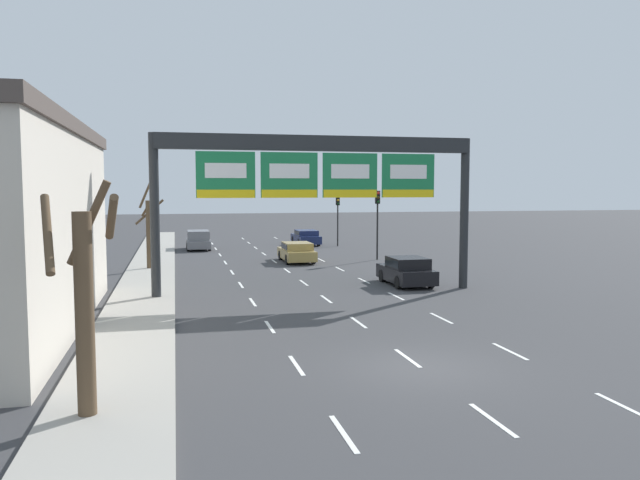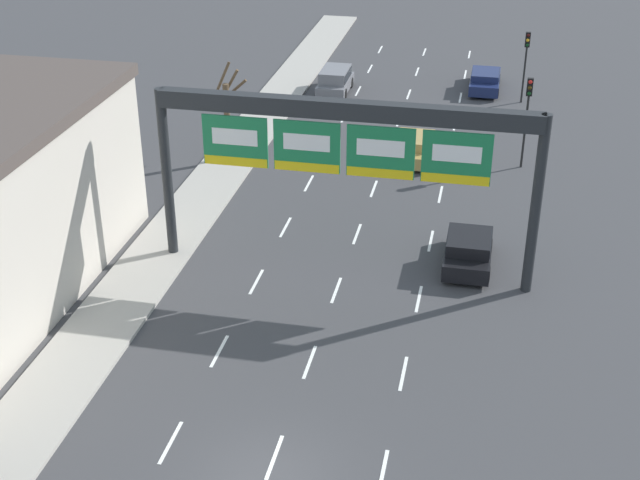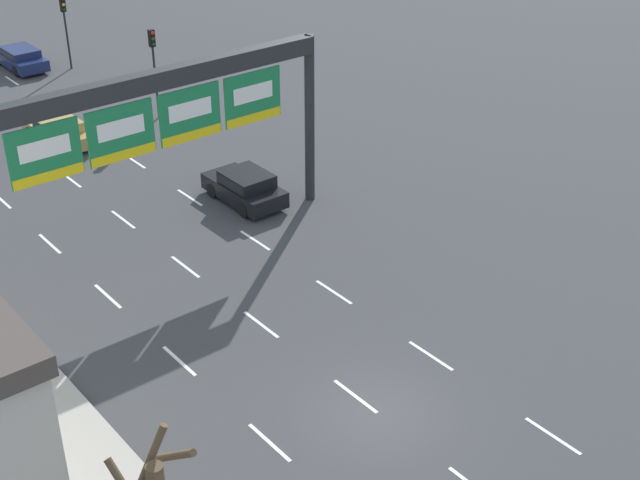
{
  "view_description": "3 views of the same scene",
  "coord_description": "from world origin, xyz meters",
  "px_view_note": "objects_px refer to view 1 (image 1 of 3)",
  "views": [
    {
      "loc": [
        -6.53,
        -15.77,
        4.93
      ],
      "look_at": [
        -0.32,
        10.86,
        2.68
      ],
      "focal_mm": 35.0,
      "sensor_mm": 36.0,
      "label": 1
    },
    {
      "loc": [
        5.54,
        -19.01,
        18.28
      ],
      "look_at": [
        -0.73,
        11.34,
        2.02
      ],
      "focal_mm": 50.0,
      "sensor_mm": 36.0,
      "label": 2
    },
    {
      "loc": [
        -14.49,
        -15.12,
        17.76
      ],
      "look_at": [
        1.5,
        4.59,
        3.47
      ],
      "focal_mm": 50.0,
      "sensor_mm": 36.0,
      "label": 3
    }
  ],
  "objects_px": {
    "traffic_light_near_gantry": "(338,209)",
    "tree_bare_closest": "(149,228)",
    "car_navy": "(306,237)",
    "car_gold": "(297,251)",
    "tree_bare_second": "(84,296)",
    "suv_grey": "(198,239)",
    "traffic_light_mid_block": "(378,211)",
    "car_black": "(407,270)",
    "sign_gantry": "(319,167)"
  },
  "relations": [
    {
      "from": "car_gold",
      "to": "traffic_light_near_gantry",
      "type": "height_order",
      "value": "traffic_light_near_gantry"
    },
    {
      "from": "sign_gantry",
      "to": "car_black",
      "type": "relative_size",
      "value": 3.75
    },
    {
      "from": "traffic_light_near_gantry",
      "to": "suv_grey",
      "type": "bearing_deg",
      "value": -178.08
    },
    {
      "from": "sign_gantry",
      "to": "car_navy",
      "type": "relative_size",
      "value": 3.2
    },
    {
      "from": "traffic_light_near_gantry",
      "to": "traffic_light_mid_block",
      "type": "xyz_separation_m",
      "value": [
        0.06,
        -10.57,
        0.25
      ]
    },
    {
      "from": "car_black",
      "to": "car_navy",
      "type": "bearing_deg",
      "value": 90.68
    },
    {
      "from": "car_gold",
      "to": "tree_bare_closest",
      "type": "relative_size",
      "value": 0.88
    },
    {
      "from": "suv_grey",
      "to": "sign_gantry",
      "type": "bearing_deg",
      "value": -78.37
    },
    {
      "from": "car_gold",
      "to": "suv_grey",
      "type": "bearing_deg",
      "value": 121.37
    },
    {
      "from": "suv_grey",
      "to": "tree_bare_second",
      "type": "bearing_deg",
      "value": -95.63
    },
    {
      "from": "car_navy",
      "to": "car_gold",
      "type": "xyz_separation_m",
      "value": [
        -3.26,
        -12.56,
        0.01
      ]
    },
    {
      "from": "suv_grey",
      "to": "car_gold",
      "type": "bearing_deg",
      "value": -58.63
    },
    {
      "from": "tree_bare_closest",
      "to": "tree_bare_second",
      "type": "bearing_deg",
      "value": -90.78
    },
    {
      "from": "traffic_light_near_gantry",
      "to": "tree_bare_closest",
      "type": "height_order",
      "value": "tree_bare_closest"
    },
    {
      "from": "sign_gantry",
      "to": "traffic_light_mid_block",
      "type": "height_order",
      "value": "sign_gantry"
    },
    {
      "from": "suv_grey",
      "to": "traffic_light_mid_block",
      "type": "distance_m",
      "value": 15.83
    },
    {
      "from": "sign_gantry",
      "to": "car_gold",
      "type": "bearing_deg",
      "value": 83.58
    },
    {
      "from": "traffic_light_mid_block",
      "to": "tree_bare_second",
      "type": "xyz_separation_m",
      "value": [
        -15.56,
        -27.35,
        -0.73
      ]
    },
    {
      "from": "car_black",
      "to": "traffic_light_near_gantry",
      "type": "xyz_separation_m",
      "value": [
        2.08,
        21.78,
        2.4
      ]
    },
    {
      "from": "suv_grey",
      "to": "tree_bare_second",
      "type": "height_order",
      "value": "tree_bare_second"
    },
    {
      "from": "car_navy",
      "to": "tree_bare_closest",
      "type": "distance_m",
      "value": 19.63
    },
    {
      "from": "traffic_light_mid_block",
      "to": "tree_bare_second",
      "type": "relative_size",
      "value": 0.96
    },
    {
      "from": "sign_gantry",
      "to": "tree_bare_closest",
      "type": "xyz_separation_m",
      "value": [
        -8.08,
        10.64,
        -3.36
      ]
    },
    {
      "from": "suv_grey",
      "to": "car_navy",
      "type": "bearing_deg",
      "value": 14.52
    },
    {
      "from": "sign_gantry",
      "to": "tree_bare_closest",
      "type": "relative_size",
      "value": 2.97
    },
    {
      "from": "suv_grey",
      "to": "car_black",
      "type": "distance_m",
      "value": 23.49
    },
    {
      "from": "traffic_light_near_gantry",
      "to": "tree_bare_second",
      "type": "bearing_deg",
      "value": -112.23
    },
    {
      "from": "traffic_light_near_gantry",
      "to": "car_navy",
      "type": "bearing_deg",
      "value": 139.12
    },
    {
      "from": "sign_gantry",
      "to": "tree_bare_closest",
      "type": "bearing_deg",
      "value": 127.22
    },
    {
      "from": "car_black",
      "to": "tree_bare_second",
      "type": "distance_m",
      "value": 21.08
    },
    {
      "from": "car_navy",
      "to": "tree_bare_second",
      "type": "distance_m",
      "value": 42.13
    },
    {
      "from": "traffic_light_mid_block",
      "to": "tree_bare_closest",
      "type": "relative_size",
      "value": 0.94
    },
    {
      "from": "traffic_light_mid_block",
      "to": "car_gold",
      "type": "bearing_deg",
      "value": 179.42
    },
    {
      "from": "sign_gantry",
      "to": "traffic_light_mid_block",
      "type": "distance_m",
      "value": 14.86
    },
    {
      "from": "suv_grey",
      "to": "car_gold",
      "type": "xyz_separation_m",
      "value": [
        6.17,
        -10.12,
        -0.15
      ]
    },
    {
      "from": "suv_grey",
      "to": "car_black",
      "type": "xyz_separation_m",
      "value": [
        9.72,
        -21.38,
        -0.1
      ]
    },
    {
      "from": "sign_gantry",
      "to": "car_black",
      "type": "xyz_separation_m",
      "value": [
        4.99,
        1.58,
        -5.18
      ]
    },
    {
      "from": "car_black",
      "to": "traffic_light_mid_block",
      "type": "relative_size",
      "value": 0.85
    },
    {
      "from": "suv_grey",
      "to": "tree_bare_closest",
      "type": "distance_m",
      "value": 12.89
    },
    {
      "from": "traffic_light_mid_block",
      "to": "tree_bare_second",
      "type": "distance_m",
      "value": 31.48
    },
    {
      "from": "traffic_light_near_gantry",
      "to": "tree_bare_closest",
      "type": "xyz_separation_m",
      "value": [
        -15.16,
        -12.72,
        -0.58
      ]
    },
    {
      "from": "car_black",
      "to": "car_gold",
      "type": "bearing_deg",
      "value": 107.48
    },
    {
      "from": "car_navy",
      "to": "traffic_light_mid_block",
      "type": "distance_m",
      "value": 13.14
    },
    {
      "from": "car_black",
      "to": "traffic_light_mid_block",
      "type": "distance_m",
      "value": 11.71
    },
    {
      "from": "car_gold",
      "to": "sign_gantry",
      "type": "bearing_deg",
      "value": -96.42
    },
    {
      "from": "car_gold",
      "to": "tree_bare_second",
      "type": "xyz_separation_m",
      "value": [
        -9.87,
        -27.41,
        1.97
      ]
    },
    {
      "from": "traffic_light_mid_block",
      "to": "tree_bare_second",
      "type": "bearing_deg",
      "value": -119.64
    },
    {
      "from": "car_black",
      "to": "suv_grey",
      "type": "bearing_deg",
      "value": 114.44
    },
    {
      "from": "car_navy",
      "to": "car_gold",
      "type": "height_order",
      "value": "car_gold"
    },
    {
      "from": "suv_grey",
      "to": "traffic_light_near_gantry",
      "type": "distance_m",
      "value": 12.03
    }
  ]
}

